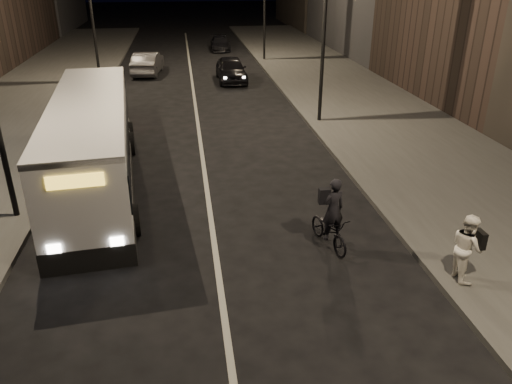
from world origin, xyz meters
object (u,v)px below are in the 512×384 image
object	(u,v)px
streetlight_right_mid	(319,1)
car_far	(220,44)
city_bus	(93,140)
cyclist_on_bicycle	(330,224)
car_mid	(148,63)
pedestrian_woman	(467,247)
car_near	(231,69)

from	to	relation	value
streetlight_right_mid	car_far	world-z (taller)	streetlight_right_mid
city_bus	cyclist_on_bicycle	world-z (taller)	city_bus
cyclist_on_bicycle	car_mid	world-z (taller)	cyclist_on_bicycle
pedestrian_woman	car_near	distance (m)	22.56
streetlight_right_mid	city_bus	bearing A→B (deg)	-147.23
cyclist_on_bicycle	car_near	distance (m)	20.33
city_bus	car_far	size ratio (longest dim) A/B	2.86
cyclist_on_bicycle	pedestrian_woman	distance (m)	3.31
city_bus	car_near	world-z (taller)	city_bus
city_bus	car_far	distance (m)	28.01
cyclist_on_bicycle	city_bus	bearing A→B (deg)	128.23
city_bus	car_mid	xyz separation A→B (m)	(0.79, 18.18, -0.85)
city_bus	cyclist_on_bicycle	distance (m)	8.36
streetlight_right_mid	city_bus	distance (m)	11.27
car_near	city_bus	bearing A→B (deg)	-112.04
cyclist_on_bicycle	pedestrian_woman	bearing A→B (deg)	-52.06
car_mid	car_far	distance (m)	10.65
streetlight_right_mid	car_mid	distance (m)	15.56
car_mid	car_near	bearing A→B (deg)	157.36
car_mid	pedestrian_woman	bearing A→B (deg)	114.79
car_far	cyclist_on_bicycle	bearing A→B (deg)	-88.38
car_far	streetlight_right_mid	bearing A→B (deg)	-81.95
streetlight_right_mid	pedestrian_woman	size ratio (longest dim) A/B	4.99
city_bus	car_far	xyz separation A→B (m)	(6.33, 27.27, -1.03)
streetlight_right_mid	car_near	bearing A→B (deg)	106.85
pedestrian_woman	car_far	bearing A→B (deg)	7.94
city_bus	car_near	distance (m)	16.44
car_near	car_far	xyz separation A→B (m)	(0.28, 12.01, -0.18)
cyclist_on_bicycle	car_mid	distance (m)	23.95
cyclist_on_bicycle	car_near	size ratio (longest dim) A/B	0.47
city_bus	car_mid	size ratio (longest dim) A/B	2.45
car_mid	car_far	world-z (taller)	car_mid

